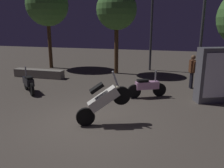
{
  "coord_description": "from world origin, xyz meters",
  "views": [
    {
      "loc": [
        2.33,
        -6.2,
        2.99
      ],
      "look_at": [
        0.45,
        1.02,
        1.0
      ],
      "focal_mm": 37.02,
      "sensor_mm": 36.0,
      "label": 1
    }
  ],
  "objects_px": {
    "person_rider_beside": "(192,69)",
    "streetlamp_near": "(204,14)",
    "kiosk_billboard": "(218,75)",
    "motorcycle_pink_parked_left": "(147,87)",
    "streetlamp_far": "(152,18)",
    "motorcycle_black_parked_right": "(28,83)",
    "motorcycle_white_foreground": "(103,101)"
  },
  "relations": [
    {
      "from": "streetlamp_near",
      "to": "motorcycle_pink_parked_left",
      "type": "bearing_deg",
      "value": -123.44
    },
    {
      "from": "motorcycle_white_foreground",
      "to": "motorcycle_black_parked_right",
      "type": "distance_m",
      "value": 4.74
    },
    {
      "from": "motorcycle_pink_parked_left",
      "to": "motorcycle_black_parked_right",
      "type": "height_order",
      "value": "same"
    },
    {
      "from": "motorcycle_pink_parked_left",
      "to": "person_rider_beside",
      "type": "bearing_deg",
      "value": 18.95
    },
    {
      "from": "motorcycle_pink_parked_left",
      "to": "motorcycle_black_parked_right",
      "type": "bearing_deg",
      "value": 160.64
    },
    {
      "from": "person_rider_beside",
      "to": "motorcycle_white_foreground",
      "type": "bearing_deg",
      "value": 47.33
    },
    {
      "from": "person_rider_beside",
      "to": "kiosk_billboard",
      "type": "bearing_deg",
      "value": 101.8
    },
    {
      "from": "person_rider_beside",
      "to": "streetlamp_far",
      "type": "xyz_separation_m",
      "value": [
        -2.3,
        3.84,
        2.33
      ]
    },
    {
      "from": "motorcycle_white_foreground",
      "to": "streetlamp_near",
      "type": "xyz_separation_m",
      "value": [
        3.26,
        6.42,
        2.65
      ]
    },
    {
      "from": "motorcycle_black_parked_right",
      "to": "streetlamp_near",
      "type": "distance_m",
      "value": 8.95
    },
    {
      "from": "motorcycle_black_parked_right",
      "to": "person_rider_beside",
      "type": "bearing_deg",
      "value": -116.08
    },
    {
      "from": "motorcycle_pink_parked_left",
      "to": "streetlamp_far",
      "type": "relative_size",
      "value": 0.3
    },
    {
      "from": "kiosk_billboard",
      "to": "streetlamp_far",
      "type": "bearing_deg",
      "value": -82.65
    },
    {
      "from": "kiosk_billboard",
      "to": "motorcycle_pink_parked_left",
      "type": "bearing_deg",
      "value": -18.86
    },
    {
      "from": "kiosk_billboard",
      "to": "person_rider_beside",
      "type": "bearing_deg",
      "value": -87.34
    },
    {
      "from": "motorcycle_black_parked_right",
      "to": "person_rider_beside",
      "type": "relative_size",
      "value": 0.81
    },
    {
      "from": "motorcycle_pink_parked_left",
      "to": "kiosk_billboard",
      "type": "bearing_deg",
      "value": -23.92
    },
    {
      "from": "motorcycle_white_foreground",
      "to": "person_rider_beside",
      "type": "height_order",
      "value": "motorcycle_white_foreground"
    },
    {
      "from": "motorcycle_pink_parked_left",
      "to": "motorcycle_black_parked_right",
      "type": "xyz_separation_m",
      "value": [
        -5.1,
        -0.65,
        0.0
      ]
    },
    {
      "from": "motorcycle_white_foreground",
      "to": "streetlamp_near",
      "type": "relative_size",
      "value": 0.3
    },
    {
      "from": "motorcycle_white_foreground",
      "to": "motorcycle_black_parked_right",
      "type": "xyz_separation_m",
      "value": [
        -4.12,
        2.31,
        -0.31
      ]
    },
    {
      "from": "motorcycle_black_parked_right",
      "to": "streetlamp_far",
      "type": "distance_m",
      "value": 8.38
    },
    {
      "from": "motorcycle_black_parked_right",
      "to": "motorcycle_white_foreground",
      "type": "bearing_deg",
      "value": -165.45
    },
    {
      "from": "streetlamp_near",
      "to": "motorcycle_black_parked_right",
      "type": "bearing_deg",
      "value": -150.9
    },
    {
      "from": "motorcycle_pink_parked_left",
      "to": "person_rider_beside",
      "type": "xyz_separation_m",
      "value": [
        1.86,
        1.89,
        0.48
      ]
    },
    {
      "from": "motorcycle_white_foreground",
      "to": "streetlamp_near",
      "type": "bearing_deg",
      "value": 35.29
    },
    {
      "from": "motorcycle_pink_parked_left",
      "to": "streetlamp_far",
      "type": "xyz_separation_m",
      "value": [
        -0.44,
        5.73,
        2.81
      ]
    },
    {
      "from": "streetlamp_far",
      "to": "kiosk_billboard",
      "type": "height_order",
      "value": "streetlamp_far"
    },
    {
      "from": "streetlamp_near",
      "to": "streetlamp_far",
      "type": "distance_m",
      "value": 3.55
    },
    {
      "from": "person_rider_beside",
      "to": "streetlamp_near",
      "type": "distance_m",
      "value": 2.96
    },
    {
      "from": "person_rider_beside",
      "to": "streetlamp_near",
      "type": "xyz_separation_m",
      "value": [
        0.43,
        1.57,
        2.47
      ]
    },
    {
      "from": "person_rider_beside",
      "to": "kiosk_billboard",
      "type": "distance_m",
      "value": 1.95
    }
  ]
}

